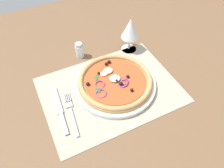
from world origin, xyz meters
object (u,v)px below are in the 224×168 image
pizza (115,80)px  fork (71,111)px  wine_glass (130,29)px  knife (59,109)px  plate (115,84)px  pepper_shaker (79,50)px

pizza → fork: (-18.36, -3.71, -2.36)cm
wine_glass → knife: bearing=-154.3°
plate → fork: size_ratio=1.64×
fork → knife: knife is taller
fork → pepper_shaker: (12.58, 24.65, 2.63)cm
plate → pizza: 1.83cm
knife → wine_glass: (36.32, 17.44, 9.42)cm
wine_glass → pepper_shaker: 22.16cm
wine_glass → plate: bearing=-132.4°
pepper_shaker → wine_glass: bearing=-13.5°
plate → wine_glass: size_ratio=1.98×
pizza → wine_glass: 22.89cm
pizza → pepper_shaker: bearing=105.4°
wine_glass → pepper_shaker: bearing=166.5°
pizza → pepper_shaker: pepper_shaker is taller
pizza → wine_glass: bearing=47.4°
fork → wine_glass: 39.66cm
knife → wine_glass: bearing=-60.2°
plate → fork: bearing=-168.7°
pizza → knife: size_ratio=1.35×
plate → pizza: size_ratio=1.09×
fork → knife: (-3.24, 2.29, 0.03)cm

